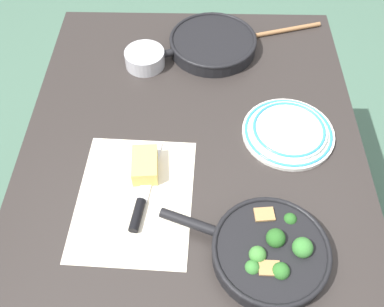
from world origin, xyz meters
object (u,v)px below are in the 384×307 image
at_px(wooden_spoon, 254,36).
at_px(dinner_plate_stack, 288,131).
at_px(cheese_block, 145,165).
at_px(skillet_eggs, 212,44).
at_px(skillet_broccoli, 269,251).
at_px(prep_bowl_steel, 145,58).
at_px(grater_knife, 142,197).

bearing_deg(wooden_spoon, dinner_plate_stack, 82.13).
distance_m(cheese_block, dinner_plate_stack, 0.41).
xyz_separation_m(skillet_eggs, wooden_spoon, (-0.07, 0.14, -0.02)).
bearing_deg(skillet_broccoli, cheese_block, -17.41).
bearing_deg(prep_bowl_steel, grater_knife, 4.16).
height_order(skillet_eggs, wooden_spoon, skillet_eggs).
height_order(wooden_spoon, grater_knife, grater_knife).
height_order(skillet_broccoli, skillet_eggs, skillet_broccoli).
distance_m(skillet_eggs, cheese_block, 0.52).
bearing_deg(wooden_spoon, skillet_broccoli, 71.78).
bearing_deg(dinner_plate_stack, skillet_eggs, -149.93).
distance_m(skillet_eggs, wooden_spoon, 0.16).
distance_m(skillet_eggs, prep_bowl_steel, 0.23).
bearing_deg(cheese_block, skillet_eggs, 160.27).
relative_size(skillet_broccoli, skillet_eggs, 0.98).
height_order(skillet_broccoli, dinner_plate_stack, skillet_broccoli).
distance_m(skillet_broccoli, skillet_eggs, 0.73).
bearing_deg(grater_knife, prep_bowl_steel, 12.10).
relative_size(wooden_spoon, dinner_plate_stack, 1.52).
bearing_deg(skillet_eggs, skillet_broccoli, 77.45).
relative_size(grater_knife, cheese_block, 2.64).
bearing_deg(skillet_broccoli, grater_knife, -5.55).
distance_m(grater_knife, prep_bowl_steel, 0.50).
distance_m(skillet_broccoli, grater_knife, 0.33).
bearing_deg(cheese_block, skillet_broccoli, 52.18).
xyz_separation_m(skillet_eggs, grater_knife, (0.58, -0.18, -0.02)).
bearing_deg(grater_knife, wooden_spoon, -18.44).
distance_m(skillet_eggs, dinner_plate_stack, 0.42).
bearing_deg(grater_knife, dinner_plate_stack, -52.66).
relative_size(cheese_block, dinner_plate_stack, 0.41).
bearing_deg(cheese_block, prep_bowl_steel, -174.94).
relative_size(skillet_broccoli, dinner_plate_stack, 1.52).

